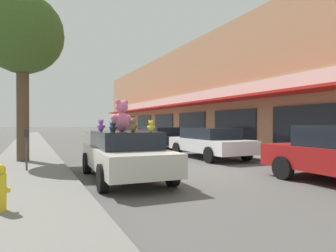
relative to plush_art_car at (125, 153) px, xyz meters
The scene contains 17 objects.
ground_plane 2.61m from the plush_art_car, ahead, with size 260.00×260.00×0.00m, color #514F4C.
sidewalk_near 2.59m from the plush_art_car, behind, with size 2.41×90.00×0.12m.
sidewalk_far 7.50m from the plush_art_car, ahead, with size 2.41×90.00×0.12m.
storefront_row 21.95m from the plush_art_car, 40.90° to the left, with size 17.09×41.59×7.82m.
plush_art_car is the anchor object (origin of this frame).
teddy_bear_giant 1.06m from the plush_art_car, 136.53° to the right, with size 0.68×0.49×0.90m.
teddy_bear_blue 0.85m from the plush_art_car, 140.96° to the left, with size 0.17×0.20×0.28m.
teddy_bear_purple 1.02m from the plush_art_car, 163.68° to the left, with size 0.24×0.22×0.34m.
teddy_bear_teal 1.11m from the plush_art_car, 52.90° to the left, with size 0.13×0.18×0.24m.
teddy_bear_brown 1.01m from the plush_art_car, 84.76° to the right, with size 0.24×0.28×0.38m.
teddy_bear_orange 1.14m from the plush_art_car, 98.29° to the left, with size 0.21×0.23×0.33m.
teddy_bear_black 0.96m from the plush_art_car, 133.86° to the right, with size 0.20×0.15×0.26m.
teddy_bear_yellow 1.32m from the plush_art_car, 67.41° to the right, with size 0.22×0.20×0.31m.
parked_car_far_center 5.97m from the plush_art_car, 33.93° to the left, with size 2.04×4.66×1.37m.
parked_car_far_right 10.30m from the plush_art_car, 61.26° to the left, with size 1.87×4.14×1.34m.
street_tree 6.93m from the plush_art_car, 119.56° to the left, with size 3.12×3.12×6.52m.
parking_meter 3.29m from the plush_art_car, 140.51° to the left, with size 0.14×0.10×1.27m.
Camera 1 is at (-4.90, -8.48, 1.58)m, focal length 32.00 mm.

